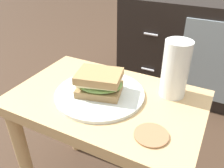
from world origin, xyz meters
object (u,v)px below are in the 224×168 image
at_px(sandwich_front, 100,82).
at_px(coaster, 151,135).
at_px(tv_cabinet, 203,48).
at_px(beer_glass, 175,70).
at_px(plate, 100,93).

relative_size(sandwich_front, coaster, 1.89).
bearing_deg(tv_cabinet, beer_glass, -89.41).
relative_size(plate, beer_glass, 1.58).
distance_m(plate, beer_glass, 0.23).
height_order(plate, beer_glass, beer_glass).
xyz_separation_m(plate, beer_glass, (0.19, 0.10, 0.08)).
distance_m(tv_cabinet, plate, 0.98).
height_order(plate, coaster, plate).
bearing_deg(tv_cabinet, coaster, -89.26).
bearing_deg(tv_cabinet, plate, -100.74).
xyz_separation_m(plate, sandwich_front, (0.00, -0.00, 0.04)).
bearing_deg(sandwich_front, tv_cabinet, 79.26).
xyz_separation_m(beer_glass, coaster, (0.00, -0.20, -0.08)).
height_order(tv_cabinet, sandwich_front, tv_cabinet).
relative_size(tv_cabinet, sandwich_front, 6.14).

